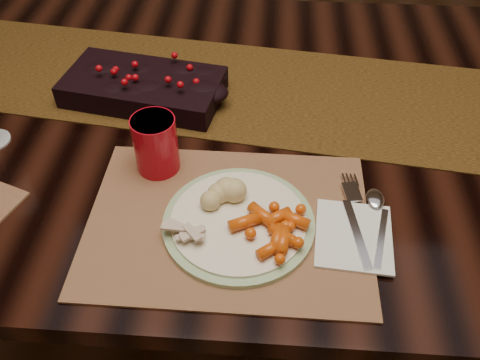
# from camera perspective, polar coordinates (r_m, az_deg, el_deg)

# --- Properties ---
(floor) EXTENTS (5.00, 5.00, 0.00)m
(floor) POSITION_cam_1_polar(r_m,az_deg,el_deg) (1.61, 1.93, -14.16)
(floor) COLOR black
(floor) RESTS_ON ground
(dining_table) EXTENTS (1.80, 1.00, 0.75)m
(dining_table) POSITION_cam_1_polar(r_m,az_deg,el_deg) (1.30, 2.32, -5.67)
(dining_table) COLOR black
(dining_table) RESTS_ON floor
(table_runner) EXTENTS (1.74, 0.56, 0.00)m
(table_runner) POSITION_cam_1_polar(r_m,az_deg,el_deg) (1.09, 5.71, 9.51)
(table_runner) COLOR #3D220B
(table_runner) RESTS_ON dining_table
(centerpiece) EXTENTS (0.34, 0.22, 0.06)m
(centerpiece) POSITION_cam_1_polar(r_m,az_deg,el_deg) (1.07, -10.83, 10.56)
(centerpiece) COLOR black
(centerpiece) RESTS_ON table_runner
(placemat_main) EXTENTS (0.45, 0.33, 0.00)m
(placemat_main) POSITION_cam_1_polar(r_m,az_deg,el_deg) (0.82, -1.32, -4.69)
(placemat_main) COLOR brown
(placemat_main) RESTS_ON dining_table
(dinner_plate) EXTENTS (0.26, 0.26, 0.01)m
(dinner_plate) POSITION_cam_1_polar(r_m,az_deg,el_deg) (0.81, -0.16, -4.72)
(dinner_plate) COLOR white
(dinner_plate) RESTS_ON placemat_main
(baby_carrots) EXTENTS (0.10, 0.09, 0.02)m
(baby_carrots) POSITION_cam_1_polar(r_m,az_deg,el_deg) (0.78, 3.48, -5.82)
(baby_carrots) COLOR #D24A0A
(baby_carrots) RESTS_ON dinner_plate
(mashed_potatoes) EXTENTS (0.09, 0.08, 0.04)m
(mashed_potatoes) POSITION_cam_1_polar(r_m,az_deg,el_deg) (0.81, -1.67, -1.35)
(mashed_potatoes) COLOR #DACA78
(mashed_potatoes) RESTS_ON dinner_plate
(turkey_shreds) EXTENTS (0.07, 0.06, 0.02)m
(turkey_shreds) POSITION_cam_1_polar(r_m,az_deg,el_deg) (0.78, -6.44, -5.50)
(turkey_shreds) COLOR tan
(turkey_shreds) RESTS_ON dinner_plate
(napkin) EXTENTS (0.13, 0.15, 0.00)m
(napkin) POSITION_cam_1_polar(r_m,az_deg,el_deg) (0.82, 12.64, -6.12)
(napkin) COLOR white
(napkin) RESTS_ON placemat_main
(fork) EXTENTS (0.05, 0.18, 0.00)m
(fork) POSITION_cam_1_polar(r_m,az_deg,el_deg) (0.83, 12.83, -4.61)
(fork) COLOR #BCBCBC
(fork) RESTS_ON napkin
(spoon) EXTENTS (0.06, 0.15, 0.00)m
(spoon) POSITION_cam_1_polar(r_m,az_deg,el_deg) (0.84, 15.38, -4.89)
(spoon) COLOR #A9A7B7
(spoon) RESTS_ON napkin
(red_cup) EXTENTS (0.09, 0.09, 0.10)m
(red_cup) POSITION_cam_1_polar(r_m,az_deg,el_deg) (0.89, -9.45, 3.99)
(red_cup) COLOR #B30A19
(red_cup) RESTS_ON placemat_main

